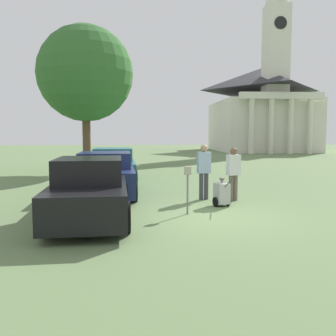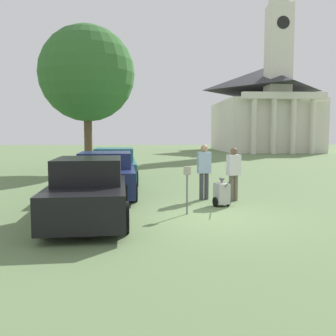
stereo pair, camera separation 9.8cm
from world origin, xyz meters
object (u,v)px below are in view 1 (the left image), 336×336
object	(u,v)px
parked_car_black	(90,191)
person_worker	(204,168)
parked_car_teal	(113,167)
church	(261,105)
parked_car_navy	(105,175)
person_supervisor	(233,171)
equipment_cart	(222,193)
parking_meter	(188,181)

from	to	relation	value
parked_car_black	person_worker	xyz separation A→B (m)	(3.29, 2.61, 0.31)
parked_car_teal	church	world-z (taller)	church
church	parked_car_teal	bearing A→B (deg)	-118.70
parked_car_navy	person_supervisor	world-z (taller)	person_supervisor
parked_car_teal	person_worker	xyz separation A→B (m)	(3.29, -4.49, 0.33)
equipment_cart	church	xyz separation A→B (m)	(11.95, 34.13, 5.16)
person_supervisor	equipment_cart	world-z (taller)	person_supervisor
parked_car_black	equipment_cart	xyz separation A→B (m)	(3.65, 1.46, -0.33)
parked_car_navy	church	xyz separation A→B (m)	(15.60, 31.87, 4.85)
parked_car_navy	church	distance (m)	35.81
parked_car_navy	person_worker	size ratio (longest dim) A/B	2.71
parked_car_teal	parked_car_navy	bearing A→B (deg)	-93.71
parked_car_navy	person_supervisor	distance (m)	4.43
person_supervisor	equipment_cart	xyz separation A→B (m)	(-0.55, -0.86, -0.58)
person_supervisor	equipment_cart	size ratio (longest dim) A/B	1.70
person_supervisor	church	distance (m)	35.47
parked_car_black	equipment_cart	distance (m)	3.94
parked_car_black	parking_meter	xyz separation A→B (m)	(2.51, 0.44, 0.18)
parking_meter	church	distance (m)	37.79
parked_car_teal	person_supervisor	size ratio (longest dim) A/B	2.86
parked_car_navy	equipment_cart	xyz separation A→B (m)	(3.65, -2.26, -0.31)
equipment_cart	church	distance (m)	36.53
parking_meter	equipment_cart	xyz separation A→B (m)	(1.14, 1.02, -0.51)
parking_meter	person_worker	distance (m)	2.32
parking_meter	person_supervisor	size ratio (longest dim) A/B	0.75
person_worker	parking_meter	bearing A→B (deg)	61.61
person_supervisor	parked_car_navy	bearing A→B (deg)	-37.80
person_supervisor	church	bearing A→B (deg)	-128.22
person_supervisor	church	xyz separation A→B (m)	(11.40, 33.27, 4.58)
equipment_cart	parked_car_black	bearing A→B (deg)	-172.81
church	parked_car_navy	bearing A→B (deg)	-116.08
equipment_cart	parked_car_teal	bearing A→B (deg)	108.31
parked_car_navy	parked_car_teal	size ratio (longest dim) A/B	0.99
parking_meter	parked_car_navy	bearing A→B (deg)	127.41
parked_car_black	person_worker	size ratio (longest dim) A/B	2.72
person_worker	church	size ratio (longest dim) A/B	0.08
person_worker	church	xyz separation A→B (m)	(12.30, 32.97, 4.52)
person_worker	person_supervisor	distance (m)	0.95
parking_meter	person_supervisor	xyz separation A→B (m)	(1.69, 1.88, 0.07)
parked_car_teal	person_supervisor	xyz separation A→B (m)	(4.19, -4.79, 0.27)
parking_meter	equipment_cart	world-z (taller)	parking_meter
person_supervisor	equipment_cart	bearing A→B (deg)	38.13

